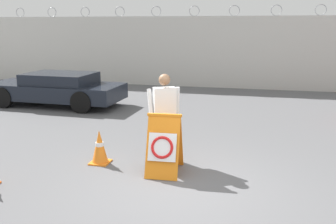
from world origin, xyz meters
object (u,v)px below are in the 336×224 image
(barricade_sign, at_px, (164,144))
(security_guard, at_px, (165,112))
(traffic_cone_mid, at_px, (100,147))
(parked_car_front_coupe, at_px, (56,88))

(barricade_sign, distance_m, security_guard, 0.86)
(traffic_cone_mid, xyz_separation_m, parked_car_front_coupe, (-3.81, 4.92, 0.26))
(security_guard, distance_m, parked_car_front_coupe, 6.71)
(traffic_cone_mid, distance_m, parked_car_front_coupe, 6.23)
(security_guard, bearing_deg, parked_car_front_coupe, -68.16)
(traffic_cone_mid, relative_size, parked_car_front_coupe, 0.15)
(security_guard, relative_size, traffic_cone_mid, 2.59)
(security_guard, xyz_separation_m, parked_car_front_coupe, (-5.05, 4.40, -0.42))
(security_guard, height_order, parked_car_front_coupe, security_guard)
(parked_car_front_coupe, bearing_deg, traffic_cone_mid, 129.52)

